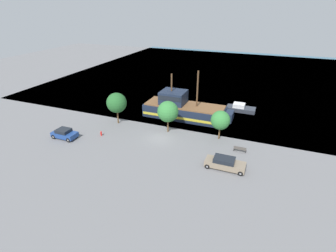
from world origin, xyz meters
The scene contains 11 objects.
ground_plane centered at (0.00, 0.00, 0.00)m, with size 160.00×160.00×0.00m, color slate.
water_surface centered at (0.00, 44.00, 0.00)m, with size 80.00×80.00×0.00m, color #38667F.
pirate_ship centered at (0.63, 9.00, 1.66)m, with size 15.89×5.00×8.73m.
moored_boat_dockside centered at (9.90, 15.94, 0.54)m, with size 5.39×2.42×1.44m.
parked_car_curb_front centered at (-13.68, -5.56, 0.75)m, with size 3.83×2.00×1.49m.
parked_car_curb_mid centered at (10.76, -4.59, 0.74)m, with size 4.98×1.98×1.48m.
fire_hydrant centered at (-8.94, -2.81, 0.41)m, with size 0.42×0.25×0.76m.
bench_promenade_east centered at (11.98, 0.21, 0.44)m, with size 1.72×0.45×0.85m.
tree_row_east centered at (-8.98, 2.30, 3.72)m, with size 3.39×3.39×5.42m.
tree_row_mideast centered at (0.26, 2.39, 3.49)m, with size 3.34×3.34×5.17m.
tree_row_midwest centered at (8.44, 3.02, 3.10)m, with size 2.89×2.89×4.56m.
Camera 1 is at (14.39, -32.91, 18.99)m, focal length 28.00 mm.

